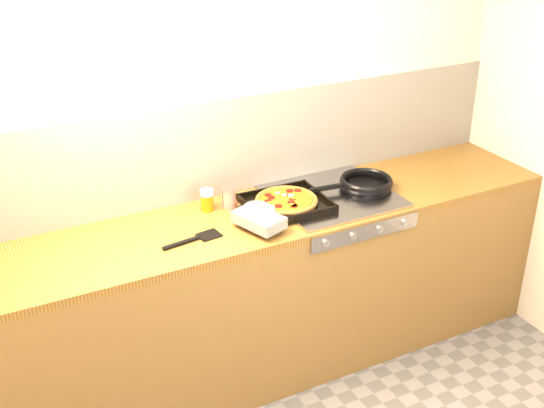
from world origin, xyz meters
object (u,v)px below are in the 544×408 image
pizza_on_tray (278,206)px  tomato_can (229,198)px  frying_pan (365,183)px  juice_glass (207,200)px

pizza_on_tray → tomato_can: tomato_can is taller
pizza_on_tray → frying_pan: bearing=3.6°
frying_pan → juice_glass: 0.82m
frying_pan → tomato_can: size_ratio=4.59×
pizza_on_tray → juice_glass: (-0.29, 0.19, 0.01)m
pizza_on_tray → tomato_can: 0.25m
frying_pan → juice_glass: bearing=168.9°
tomato_can → frying_pan: bearing=-10.8°
frying_pan → pizza_on_tray: bearing=-176.4°
tomato_can → juice_glass: bearing=166.8°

